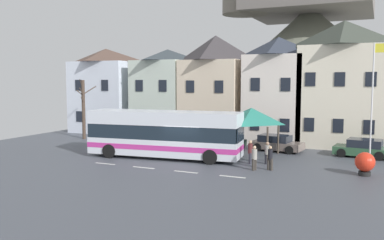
{
  "coord_description": "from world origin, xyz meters",
  "views": [
    {
      "loc": [
        12.09,
        -25.1,
        5.6
      ],
      "look_at": [
        -1.05,
        3.73,
        2.51
      ],
      "focal_mm": 38.52,
      "sensor_mm": 36.0,
      "label": 1
    }
  ],
  "objects_px": {
    "hilltop_castle": "(308,58)",
    "parked_car_00": "(277,143)",
    "pedestrian_02": "(270,158)",
    "townhouse_03": "(278,90)",
    "pedestrian_00": "(250,151)",
    "parked_car_02": "(363,148)",
    "parked_car_01": "(135,133)",
    "pedestrian_03": "(254,157)",
    "harbour_buoy": "(365,163)",
    "bus_shelter": "(251,116)",
    "townhouse_01": "(168,92)",
    "townhouse_02": "(215,87)",
    "public_bench": "(237,144)",
    "townhouse_04": "(343,84)",
    "pedestrian_01": "(267,151)",
    "bare_tree_00": "(84,108)",
    "transit_bus": "(164,134)",
    "townhouse_00": "(107,91)",
    "flagpole": "(373,97)"
  },
  "relations": [
    {
      "from": "parked_car_00",
      "to": "pedestrian_02",
      "type": "xyz_separation_m",
      "value": [
        1.22,
        -7.07,
        0.14
      ]
    },
    {
      "from": "parked_car_02",
      "to": "bare_tree_00",
      "type": "height_order",
      "value": "bare_tree_00"
    },
    {
      "from": "parked_car_02",
      "to": "harbour_buoy",
      "type": "distance_m",
      "value": 6.32
    },
    {
      "from": "townhouse_02",
      "to": "parked_car_00",
      "type": "xyz_separation_m",
      "value": [
        7.06,
        -4.81,
        -4.27
      ]
    },
    {
      "from": "public_bench",
      "to": "bare_tree_00",
      "type": "bearing_deg",
      "value": -179.82
    },
    {
      "from": "hilltop_castle",
      "to": "transit_bus",
      "type": "bearing_deg",
      "value": -101.03
    },
    {
      "from": "pedestrian_02",
      "to": "flagpole",
      "type": "distance_m",
      "value": 7.74
    },
    {
      "from": "pedestrian_03",
      "to": "parked_car_02",
      "type": "bearing_deg",
      "value": 51.84
    },
    {
      "from": "bus_shelter",
      "to": "public_bench",
      "type": "xyz_separation_m",
      "value": [
        -1.72,
        1.92,
        -2.49
      ]
    },
    {
      "from": "townhouse_02",
      "to": "pedestrian_01",
      "type": "xyz_separation_m",
      "value": [
        7.66,
        -10.1,
        -4.04
      ]
    },
    {
      "from": "townhouse_02",
      "to": "bare_tree_00",
      "type": "height_order",
      "value": "townhouse_02"
    },
    {
      "from": "parked_car_00",
      "to": "parked_car_01",
      "type": "height_order",
      "value": "parked_car_01"
    },
    {
      "from": "parked_car_02",
      "to": "townhouse_04",
      "type": "bearing_deg",
      "value": -62.71
    },
    {
      "from": "hilltop_castle",
      "to": "pedestrian_01",
      "type": "distance_m",
      "value": 28.35
    },
    {
      "from": "hilltop_castle",
      "to": "parked_car_00",
      "type": "relative_size",
      "value": 8.0
    },
    {
      "from": "pedestrian_00",
      "to": "parked_car_02",
      "type": "bearing_deg",
      "value": 40.44
    },
    {
      "from": "harbour_buoy",
      "to": "pedestrian_03",
      "type": "bearing_deg",
      "value": -168.43
    },
    {
      "from": "hilltop_castle",
      "to": "pedestrian_02",
      "type": "height_order",
      "value": "hilltop_castle"
    },
    {
      "from": "townhouse_04",
      "to": "parked_car_01",
      "type": "distance_m",
      "value": 18.89
    },
    {
      "from": "pedestrian_03",
      "to": "bare_tree_00",
      "type": "relative_size",
      "value": 0.27
    },
    {
      "from": "townhouse_04",
      "to": "pedestrian_01",
      "type": "distance_m",
      "value": 11.84
    },
    {
      "from": "harbour_buoy",
      "to": "parked_car_02",
      "type": "bearing_deg",
      "value": 92.99
    },
    {
      "from": "townhouse_01",
      "to": "parked_car_02",
      "type": "xyz_separation_m",
      "value": [
        18.89,
        -5.39,
        -3.71
      ]
    },
    {
      "from": "transit_bus",
      "to": "public_bench",
      "type": "distance_m",
      "value": 6.64
    },
    {
      "from": "flagpole",
      "to": "townhouse_00",
      "type": "bearing_deg",
      "value": 163.16
    },
    {
      "from": "pedestrian_00",
      "to": "pedestrian_02",
      "type": "bearing_deg",
      "value": -39.35
    },
    {
      "from": "public_bench",
      "to": "townhouse_03",
      "type": "bearing_deg",
      "value": 71.7
    },
    {
      "from": "pedestrian_02",
      "to": "public_bench",
      "type": "relative_size",
      "value": 0.99
    },
    {
      "from": "pedestrian_00",
      "to": "public_bench",
      "type": "distance_m",
      "value": 5.51
    },
    {
      "from": "pedestrian_02",
      "to": "townhouse_03",
      "type": "bearing_deg",
      "value": 100.91
    },
    {
      "from": "public_bench",
      "to": "pedestrian_00",
      "type": "bearing_deg",
      "value": -62.45
    },
    {
      "from": "parked_car_02",
      "to": "pedestrian_03",
      "type": "bearing_deg",
      "value": 57.79
    },
    {
      "from": "pedestrian_02",
      "to": "bus_shelter",
      "type": "bearing_deg",
      "value": 120.05
    },
    {
      "from": "parked_car_02",
      "to": "parked_car_00",
      "type": "bearing_deg",
      "value": 6.73
    },
    {
      "from": "transit_bus",
      "to": "pedestrian_02",
      "type": "distance_m",
      "value": 8.03
    },
    {
      "from": "pedestrian_03",
      "to": "flagpole",
      "type": "xyz_separation_m",
      "value": [
        6.57,
        4.08,
        3.74
      ]
    },
    {
      "from": "parked_car_01",
      "to": "harbour_buoy",
      "type": "height_order",
      "value": "harbour_buoy"
    },
    {
      "from": "parked_car_01",
      "to": "pedestrian_03",
      "type": "distance_m",
      "value": 15.78
    },
    {
      "from": "townhouse_00",
      "to": "harbour_buoy",
      "type": "height_order",
      "value": "townhouse_00"
    },
    {
      "from": "townhouse_04",
      "to": "pedestrian_03",
      "type": "xyz_separation_m",
      "value": [
        -4.05,
        -12.52,
        -4.46
      ]
    },
    {
      "from": "bus_shelter",
      "to": "pedestrian_02",
      "type": "distance_m",
      "value": 5.46
    },
    {
      "from": "hilltop_castle",
      "to": "pedestrian_01",
      "type": "xyz_separation_m",
      "value": [
        1.81,
        -27.29,
        -7.46
      ]
    },
    {
      "from": "hilltop_castle",
      "to": "transit_bus",
      "type": "height_order",
      "value": "hilltop_castle"
    },
    {
      "from": "townhouse_03",
      "to": "public_bench",
      "type": "distance_m",
      "value": 7.41
    },
    {
      "from": "pedestrian_00",
      "to": "flagpole",
      "type": "distance_m",
      "value": 8.56
    },
    {
      "from": "public_bench",
      "to": "flagpole",
      "type": "relative_size",
      "value": 0.19
    },
    {
      "from": "townhouse_00",
      "to": "public_bench",
      "type": "xyz_separation_m",
      "value": [
        16.56,
        -5.4,
        -3.99
      ]
    },
    {
      "from": "hilltop_castle",
      "to": "harbour_buoy",
      "type": "relative_size",
      "value": 23.71
    },
    {
      "from": "townhouse_03",
      "to": "harbour_buoy",
      "type": "distance_m",
      "value": 14.15
    },
    {
      "from": "townhouse_04",
      "to": "harbour_buoy",
      "type": "xyz_separation_m",
      "value": [
        2.25,
        -11.23,
        -4.5
      ]
    }
  ]
}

